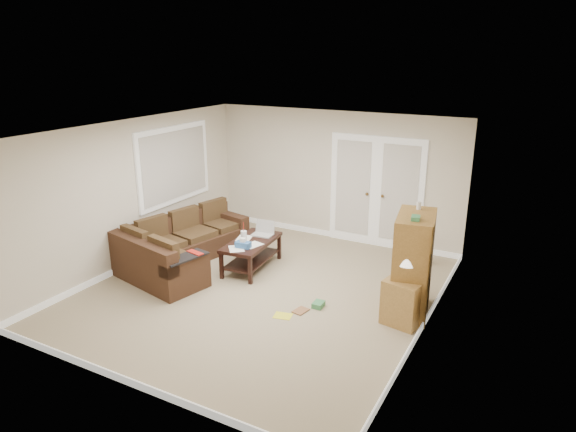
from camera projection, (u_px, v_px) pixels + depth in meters
The scene contains 17 objects.
floor at pixel (262, 291), 7.98m from camera, with size 5.50×5.50×0.00m, color tan.
ceiling at pixel (260, 130), 7.21m from camera, with size 5.00×5.50×0.02m, color white.
wall_left at pixel (135, 193), 8.72m from camera, with size 0.02×5.50×2.50m, color beige.
wall_right at pixel (431, 243), 6.47m from camera, with size 0.02×5.50×2.50m, color beige.
wall_back at pixel (335, 176), 9.90m from camera, with size 5.00×0.02×2.50m, color beige.
wall_front at pixel (123, 286), 5.29m from camera, with size 5.00×0.02×2.50m, color beige.
baseboards at pixel (262, 288), 7.96m from camera, with size 5.00×5.50×0.10m, color white, non-canonical shape.
french_doors at pixel (376, 193), 9.55m from camera, with size 1.80×0.05×2.13m.
window_left at pixel (174, 165), 9.45m from camera, with size 0.05×1.92×1.42m.
sectional_sofa at pixel (178, 250), 8.81m from camera, with size 1.78×2.77×0.76m.
coffee_table at pixel (252, 253), 8.73m from camera, with size 0.72×1.27×0.83m.
tv_armoire at pixel (413, 264), 7.14m from camera, with size 0.65×0.98×1.56m.
side_cabinet at pixel (404, 297), 6.95m from camera, with size 0.57×0.57×1.03m.
space_heater at pixel (426, 257), 8.91m from camera, with size 0.11×0.09×0.27m, color white.
floor_magazine at pixel (283, 316), 7.22m from camera, with size 0.25×0.20×0.01m, color yellow.
floor_greenbox at pixel (318, 304), 7.46m from camera, with size 0.14×0.19×0.08m, color #3A814C.
floor_book at pixel (296, 309), 7.39m from camera, with size 0.17×0.23×0.02m, color brown.
Camera 1 is at (3.78, -6.18, 3.57)m, focal length 32.00 mm.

